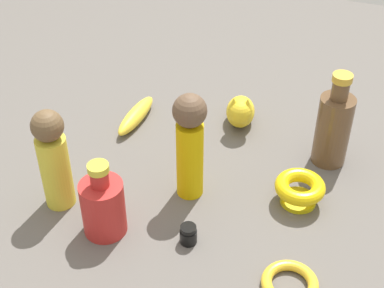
# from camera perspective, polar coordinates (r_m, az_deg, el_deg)

# --- Properties ---
(ground) EXTENTS (2.00, 2.00, 0.00)m
(ground) POSITION_cam_1_polar(r_m,az_deg,el_deg) (1.27, 0.00, -2.10)
(ground) COLOR #5B5651
(banana) EXTENTS (0.17, 0.05, 0.04)m
(banana) POSITION_cam_1_polar(r_m,az_deg,el_deg) (1.40, -5.56, 2.83)
(banana) COLOR yellow
(banana) RESTS_ON ground
(bangle) EXTENTS (0.10, 0.10, 0.02)m
(bangle) POSITION_cam_1_polar(r_m,az_deg,el_deg) (1.05, 9.65, -13.44)
(bangle) COLOR yellow
(bangle) RESTS_ON ground
(person_figure_adult) EXTENTS (0.08, 0.08, 0.24)m
(person_figure_adult) POSITION_cam_1_polar(r_m,az_deg,el_deg) (1.13, -0.22, 0.15)
(person_figure_adult) COLOR #DAB007
(person_figure_adult) RESTS_ON ground
(bottle_short) EXTENTS (0.08, 0.08, 0.16)m
(bottle_short) POSITION_cam_1_polar(r_m,az_deg,el_deg) (1.10, -8.80, -6.03)
(bottle_short) COLOR red
(bottle_short) RESTS_ON ground
(bowl) EXTENTS (0.10, 0.10, 0.06)m
(bowl) POSITION_cam_1_polar(r_m,az_deg,el_deg) (1.18, 10.61, -4.38)
(bowl) COLOR gold
(bowl) RESTS_ON ground
(bottle_tall) EXTENTS (0.07, 0.07, 0.22)m
(bottle_tall) POSITION_cam_1_polar(r_m,az_deg,el_deg) (1.27, 13.81, 1.65)
(bottle_tall) COLOR brown
(bottle_tall) RESTS_ON ground
(nail_polish_jar) EXTENTS (0.03, 0.03, 0.04)m
(nail_polish_jar) POSITION_cam_1_polar(r_m,az_deg,el_deg) (1.10, -0.36, -8.91)
(nail_polish_jar) COLOR black
(nail_polish_jar) RESTS_ON ground
(person_figure_child) EXTENTS (0.08, 0.08, 0.22)m
(person_figure_child) POSITION_cam_1_polar(r_m,az_deg,el_deg) (1.14, -13.55, -1.41)
(person_figure_child) COLOR gold
(person_figure_child) RESTS_ON ground
(cat_figurine) EXTENTS (0.14, 0.09, 0.10)m
(cat_figurine) POSITION_cam_1_polar(r_m,az_deg,el_deg) (1.37, 4.81, 3.27)
(cat_figurine) COLOR gold
(cat_figurine) RESTS_ON ground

